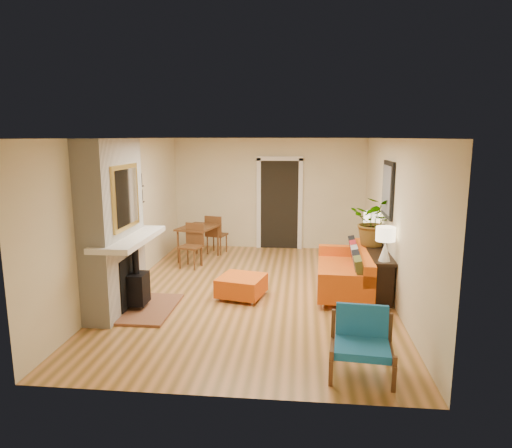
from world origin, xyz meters
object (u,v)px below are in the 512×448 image
Objects in this scene: sofa at (348,271)px; console_table at (376,258)px; lamp_near at (385,240)px; houseplant at (375,221)px; ottoman at (242,285)px; blue_chair at (362,338)px; dining_table at (201,233)px; lamp_far at (372,222)px.

sofa reaches higher than console_table.
lamp_near is at bearing -90.00° from console_table.
console_table is at bearing -87.87° from houseplant.
ottoman is 1.12× the size of blue_chair.
blue_chair is at bearing -100.51° from houseplant.
lamp_far is at bearing -15.47° from dining_table.
ottoman is at bearing -158.83° from houseplant.
houseplant reaches higher than lamp_far.
houseplant is at bearing 21.17° from ottoman.
lamp_far reaches higher than ottoman.
houseplant reaches higher than sofa.
lamp_near is (0.48, -0.65, 0.71)m from sofa.
dining_table is at bearing 122.12° from blue_chair.
houseplant is at bearing 90.57° from lamp_near.
ottoman is 0.50× the size of dining_table.
dining_table reaches higher than sofa.
lamp_near is 1.01m from houseplant.
sofa is 1.86m from ottoman.
sofa is at bearing 126.56° from lamp_near.
blue_chair is 0.44× the size of dining_table.
console_table is (3.43, -1.66, -0.01)m from dining_table.
lamp_far is (0.59, 3.58, 0.67)m from blue_chair.
lamp_near reaches higher than blue_chair.
console_table is (0.59, 2.86, 0.18)m from blue_chair.
ottoman is at bearing -165.06° from console_table.
dining_table is at bearing 154.15° from console_table.
lamp_far is (0.48, 0.81, 0.71)m from sofa.
houseplant is (-0.01, 1.01, 0.10)m from lamp_near.
sofa is at bearing 15.88° from ottoman.
lamp_far is at bearing 90.00° from console_table.
lamp_far is at bearing 30.22° from ottoman.
lamp_near is at bearing -89.43° from houseplant.
dining_table is 3.59m from lamp_far.
sofa is at bearing -120.58° from lamp_far.
console_table is 0.89m from lamp_near.
sofa is 0.54m from console_table.
houseplant reaches higher than ottoman.
dining_table is (-2.84, 4.53, 0.19)m from blue_chair.
lamp_far is (3.43, -0.95, 0.48)m from dining_table.
dining_table is 4.22m from lamp_near.
sofa is 2.73× the size of blue_chair.
dining_table is 3.14× the size of lamp_near.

